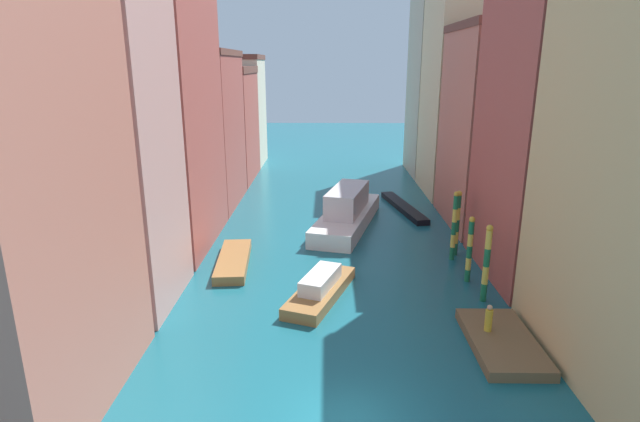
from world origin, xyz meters
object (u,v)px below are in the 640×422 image
waterfront_dock (502,342)px  gondola_black (403,207)px  mooring_pole_3 (457,222)px  person_on_dock (489,319)px  mooring_pole_1 (470,249)px  mooring_pole_2 (454,225)px  motorboat_0 (321,288)px  mooring_pole_0 (486,263)px  motorboat_1 (234,261)px  vaporetto_white (347,212)px

waterfront_dock → gondola_black: 23.81m
mooring_pole_3 → gondola_black: (-1.97, 11.55, -2.16)m
waterfront_dock → person_on_dock: (-0.53, 0.62, 0.89)m
mooring_pole_1 → gondola_black: 16.33m
gondola_black → mooring_pole_2: bearing=-82.9°
person_on_dock → waterfront_dock: bearing=-49.5°
person_on_dock → motorboat_0: person_on_dock is taller
mooring_pole_1 → person_on_dock: bearing=-97.2°
waterfront_dock → mooring_pole_1: mooring_pole_1 is taller
waterfront_dock → mooring_pole_0: (0.56, 4.93, 2.09)m
mooring_pole_0 → mooring_pole_1: bearing=94.1°
waterfront_dock → gondola_black: bearing=93.1°
waterfront_dock → person_on_dock: size_ratio=4.26×
gondola_black → motorboat_1: bearing=-134.6°
motorboat_0 → gondola_black: bearing=67.9°
waterfront_dock → motorboat_0: bearing=149.1°
person_on_dock → mooring_pole_0: (1.09, 4.31, 1.20)m
motorboat_1 → person_on_dock: bearing=-33.7°
motorboat_1 → vaporetto_white: bearing=47.2°
person_on_dock → mooring_pole_3: mooring_pole_3 is taller
person_on_dock → gondola_black: 23.19m
mooring_pole_2 → motorboat_0: bearing=-146.3°
mooring_pole_1 → motorboat_0: size_ratio=0.59×
mooring_pole_1 → mooring_pole_2: mooring_pole_2 is taller
waterfront_dock → mooring_pole_1: bearing=87.2°
vaporetto_white → motorboat_1: 11.83m
person_on_dock → mooring_pole_3: bearing=84.0°
motorboat_1 → waterfront_dock: bearing=-34.4°
mooring_pole_3 → vaporetto_white: (-7.44, 6.54, -1.16)m
motorboat_0 → mooring_pole_3: bearing=36.2°
waterfront_dock → mooring_pole_2: (0.28, 11.32, 2.23)m
gondola_black → motorboat_0: motorboat_0 is taller
gondola_black → motorboat_1: size_ratio=1.43×
waterfront_dock → mooring_pole_0: bearing=83.5°
waterfront_dock → motorboat_1: size_ratio=0.83×
mooring_pole_1 → gondola_black: (-1.64, 16.13, -1.92)m
mooring_pole_2 → vaporetto_white: bearing=133.3°
person_on_dock → gondola_black: size_ratio=0.14×
mooring_pole_2 → vaporetto_white: size_ratio=0.37×
mooring_pole_0 → mooring_pole_3: mooring_pole_3 is taller
vaporetto_white → mooring_pole_1: bearing=-57.4°
motorboat_0 → motorboat_1: bearing=140.9°
mooring_pole_0 → motorboat_1: mooring_pole_0 is taller
person_on_dock → motorboat_0: 9.50m
waterfront_dock → gondola_black: size_ratio=0.58×
mooring_pole_0 → vaporetto_white: bearing=117.8°
mooring_pole_1 → mooring_pole_2: bearing=91.5°
person_on_dock → vaporetto_white: size_ratio=0.10×
gondola_black → mooring_pole_1: bearing=-84.2°
mooring_pole_1 → mooring_pole_3: mooring_pole_3 is taller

